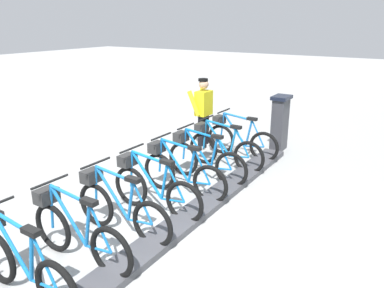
% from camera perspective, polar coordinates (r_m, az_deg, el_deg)
% --- Properties ---
extents(ground_plane, '(60.00, 60.00, 0.00)m').
position_cam_1_polar(ground_plane, '(5.54, -4.21, -13.96)').
color(ground_plane, '#A3A4A2').
extents(dock_rail_base, '(0.44, 8.53, 0.10)m').
position_cam_1_polar(dock_rail_base, '(5.51, -4.22, -13.52)').
color(dock_rail_base, '#47474C').
rests_on(dock_rail_base, ground).
extents(payment_kiosk, '(0.36, 0.52, 1.28)m').
position_cam_1_polar(payment_kiosk, '(9.16, 12.85, 3.19)').
color(payment_kiosk, '#38383D').
rests_on(payment_kiosk, ground).
extents(bike_docked_0, '(1.72, 0.54, 1.02)m').
position_cam_1_polar(bike_docked_0, '(8.56, 6.93, 0.84)').
color(bike_docked_0, black).
rests_on(bike_docked_0, ground).
extents(bike_docked_1, '(1.72, 0.54, 1.02)m').
position_cam_1_polar(bike_docked_1, '(7.90, 4.50, -0.54)').
color(bike_docked_1, black).
rests_on(bike_docked_1, ground).
extents(bike_docked_2, '(1.72, 0.54, 1.02)m').
position_cam_1_polar(bike_docked_2, '(7.26, 1.64, -2.18)').
color(bike_docked_2, black).
rests_on(bike_docked_2, ground).
extents(bike_docked_3, '(1.72, 0.54, 1.02)m').
position_cam_1_polar(bike_docked_3, '(6.65, -1.77, -4.11)').
color(bike_docked_3, black).
rests_on(bike_docked_3, ground).
extents(bike_docked_4, '(1.72, 0.54, 1.02)m').
position_cam_1_polar(bike_docked_4, '(6.08, -5.86, -6.40)').
color(bike_docked_4, black).
rests_on(bike_docked_4, ground).
extents(bike_docked_5, '(1.72, 0.54, 1.02)m').
position_cam_1_polar(bike_docked_5, '(5.55, -10.82, -9.10)').
color(bike_docked_5, black).
rests_on(bike_docked_5, ground).
extents(bike_docked_6, '(1.72, 0.54, 1.02)m').
position_cam_1_polar(bike_docked_6, '(5.09, -16.84, -12.23)').
color(bike_docked_6, black).
rests_on(bike_docked_6, ground).
extents(bike_docked_7, '(1.72, 0.54, 1.02)m').
position_cam_1_polar(bike_docked_7, '(4.71, -24.12, -15.75)').
color(bike_docked_7, black).
rests_on(bike_docked_7, ground).
extents(worker_near_rack, '(0.47, 0.63, 1.66)m').
position_cam_1_polar(worker_near_rack, '(8.94, 1.67, 4.87)').
color(worker_near_rack, white).
rests_on(worker_near_rack, ground).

